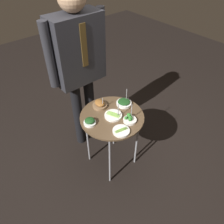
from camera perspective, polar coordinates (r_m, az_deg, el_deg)
name	(u,v)px	position (r m, az deg, el deg)	size (l,w,h in m)	color
ground_plane	(112,160)	(2.59, 0.00, -12.50)	(8.00, 8.00, 0.00)	black
serving_cart	(112,120)	(2.11, 0.00, -2.19)	(0.61, 0.61, 0.70)	brown
bowl_asparagus_near_rim	(113,115)	(2.06, 0.34, -0.88)	(0.17, 0.17, 0.16)	silver
bowl_roast_front_left	(100,104)	(2.17, -3.12, 2.08)	(0.15, 0.15, 0.12)	brown
bowl_asparagus_mid_left	(121,131)	(1.92, 2.40, -4.97)	(0.15, 0.15, 0.03)	silver
bowl_spinach_back_right	(124,103)	(2.19, 3.14, 2.45)	(0.15, 0.15, 0.16)	white
bowl_spinach_front_right	(90,122)	(1.99, -5.84, -2.53)	(0.11, 0.11, 0.06)	white
bowl_broccoli_back_left	(130,119)	(2.01, 4.64, -1.85)	(0.12, 0.12, 0.17)	silver
waiter_figure	(78,58)	(2.16, -8.82, 13.81)	(0.65, 0.24, 1.75)	black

